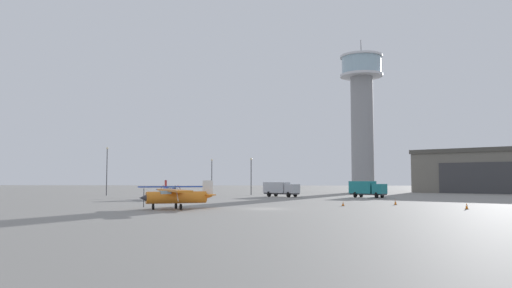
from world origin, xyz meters
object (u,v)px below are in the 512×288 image
object	(u,v)px
traffic_cone_near_right	(467,206)
control_tower	(362,109)
light_post_east	(212,173)
traffic_cone_mid_apron	(395,202)
light_post_west	(251,173)
light_post_north	(107,167)
airplane_orange	(177,196)
airplane_blue	(170,190)
truck_box_silver	(281,189)
truck_box_teal	(367,188)
traffic_cone_near_left	(343,204)

from	to	relation	value
traffic_cone_near_right	control_tower	bearing A→B (deg)	92.10
light_post_east	traffic_cone_mid_apron	distance (m)	54.51
light_post_west	light_post_north	distance (m)	28.93
airplane_orange	traffic_cone_near_right	world-z (taller)	airplane_orange
airplane_orange	airplane_blue	size ratio (longest dim) A/B	1.01
light_post_north	airplane_orange	bearing A→B (deg)	-59.70
light_post_north	traffic_cone_near_right	distance (m)	69.22
truck_box_silver	light_post_north	world-z (taller)	light_post_north
control_tower	airplane_blue	bearing A→B (deg)	-130.63
airplane_blue	light_post_west	size ratio (longest dim) A/B	1.31
control_tower	traffic_cone_near_right	world-z (taller)	control_tower
truck_box_teal	traffic_cone_mid_apron	xyz separation A→B (m)	(0.21, -24.78, -1.27)
airplane_orange	truck_box_teal	distance (m)	43.93
truck_box_silver	light_post_north	size ratio (longest dim) A/B	0.72
airplane_orange	airplane_blue	distance (m)	28.29
control_tower	traffic_cone_near_left	size ratio (longest dim) A/B	67.40
control_tower	light_post_north	size ratio (longest dim) A/B	3.93
traffic_cone_near_right	traffic_cone_mid_apron	distance (m)	10.43
light_post_north	truck_box_silver	bearing A→B (deg)	-6.38
light_post_north	traffic_cone_mid_apron	world-z (taller)	light_post_north
control_tower	light_post_west	bearing A→B (deg)	-139.19
traffic_cone_near_left	truck_box_silver	bearing A→B (deg)	105.88
light_post_east	traffic_cone_mid_apron	bearing A→B (deg)	-54.65
airplane_orange	traffic_cone_mid_apron	bearing A→B (deg)	176.67
airplane_orange	light_post_west	world-z (taller)	light_post_west
control_tower	airplane_orange	xyz separation A→B (m)	(-28.99, -70.21, -19.22)
truck_box_silver	traffic_cone_near_left	bearing A→B (deg)	-40.01
airplane_orange	light_post_east	world-z (taller)	light_post_east
control_tower	airplane_orange	world-z (taller)	control_tower
airplane_blue	truck_box_teal	world-z (taller)	airplane_blue
traffic_cone_near_right	traffic_cone_mid_apron	world-z (taller)	traffic_cone_mid_apron
traffic_cone_near_left	light_post_west	bearing A→B (deg)	110.62
traffic_cone_near_left	traffic_cone_near_right	distance (m)	13.95
light_post_west	light_post_east	distance (m)	11.94
airplane_blue	light_post_west	bearing A→B (deg)	124.24
light_post_north	truck_box_teal	bearing A→B (deg)	-7.48
truck_box_silver	light_post_west	world-z (taller)	light_post_west
control_tower	traffic_cone_mid_apron	xyz separation A→B (m)	(-3.51, -59.05, -20.33)
truck_box_teal	traffic_cone_near_right	world-z (taller)	truck_box_teal
light_post_north	traffic_cone_mid_apron	bearing A→B (deg)	-31.93
truck_box_silver	light_post_east	xyz separation A→B (m)	(-15.87, 16.84, 3.15)
light_post_west	light_post_east	size ratio (longest dim) A/B	0.98
truck_box_silver	traffic_cone_mid_apron	size ratio (longest dim) A/B	9.79
traffic_cone_near_right	traffic_cone_mid_apron	xyz separation A→B (m)	(-5.99, 8.53, 0.00)
light_post_east	airplane_orange	bearing A→B (deg)	-83.87
light_post_east	traffic_cone_near_right	distance (m)	64.91
airplane_blue	truck_box_silver	bearing A→B (deg)	95.53
airplane_blue	truck_box_silver	distance (m)	21.23
control_tower	light_post_west	distance (m)	37.31
traffic_cone_near_left	traffic_cone_mid_apron	bearing A→B (deg)	24.40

